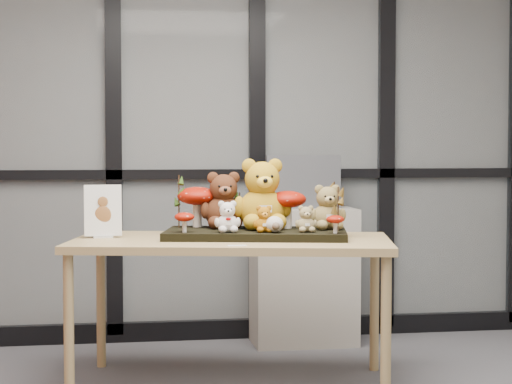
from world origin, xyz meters
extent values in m
plane|color=#B6B3AC|center=(0.00, 2.50, 1.40)|extent=(5.00, 0.00, 5.00)
cube|color=#2D383F|center=(0.00, 2.47, 1.40)|extent=(4.90, 0.02, 2.70)
cube|color=black|center=(0.00, 2.47, 0.06)|extent=(4.90, 0.06, 0.12)
cube|color=black|center=(0.00, 2.47, 1.05)|extent=(4.90, 0.06, 0.06)
cube|color=black|center=(-0.45, 2.47, 1.40)|extent=(0.10, 0.06, 2.70)
cube|color=black|center=(0.45, 2.47, 1.40)|extent=(0.10, 0.06, 2.70)
cube|color=black|center=(1.30, 2.47, 1.40)|extent=(0.10, 0.06, 2.70)
cube|color=tan|center=(0.14, 1.33, 0.74)|extent=(1.74, 1.12, 0.04)
cylinder|color=tan|center=(-0.68, 1.14, 0.36)|extent=(0.05, 0.05, 0.72)
cylinder|color=tan|center=(-0.53, 1.83, 0.36)|extent=(0.05, 0.05, 0.72)
cylinder|color=tan|center=(0.80, 0.83, 0.36)|extent=(0.05, 0.05, 0.72)
cylinder|color=tan|center=(0.95, 1.52, 0.36)|extent=(0.05, 0.05, 0.72)
cube|color=black|center=(0.27, 1.36, 0.78)|extent=(1.00, 0.65, 0.04)
cube|color=silver|center=(-0.51, 1.49, 0.76)|extent=(0.10, 0.07, 0.01)
cube|color=white|center=(-0.51, 1.49, 0.90)|extent=(0.19, 0.05, 0.26)
ellipsoid|color=brown|center=(-0.51, 1.48, 0.87)|extent=(0.08, 0.01, 0.10)
ellipsoid|color=brown|center=(-0.51, 1.48, 0.94)|extent=(0.05, 0.01, 0.05)
cube|color=white|center=(0.12, 1.00, 0.76)|extent=(0.09, 0.03, 0.00)
cube|color=#9F998D|center=(0.71, 2.25, 0.42)|extent=(0.63, 0.37, 0.84)
cube|color=#505258|center=(0.71, 2.27, 1.01)|extent=(0.46, 0.05, 0.33)
cube|color=black|center=(0.71, 2.24, 1.01)|extent=(0.41, 0.00, 0.27)
camera|label=1|loc=(-0.48, -3.34, 1.24)|focal=65.00mm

